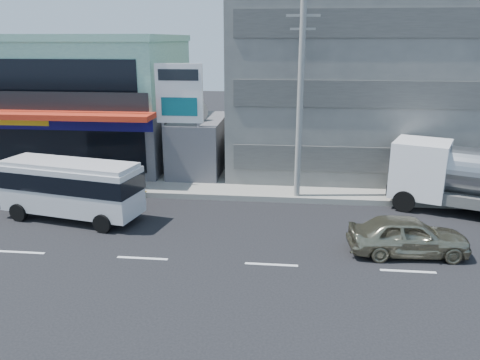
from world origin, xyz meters
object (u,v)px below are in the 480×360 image
Objects in this scene: minibus at (71,185)px; tanker_truck at (478,179)px; satellite_dish at (196,120)px; billboard at (179,100)px; sedan at (408,236)px; utility_pole_near at (300,102)px; concrete_building at (363,58)px; shop_building at (86,104)px; motorcycle_rider at (94,195)px.

minibus is 0.78× the size of tanker_truck.
billboard reaches higher than satellite_dish.
sedan is at bearing -8.64° from minibus.
billboard is at bearing 164.52° from utility_pole_near.
concrete_building is 14.87m from sedan.
minibus is 1.50× the size of sedan.
shop_building is at bearing 161.35° from tanker_truck.
billboard is 6.83m from motorcycle_rider.
satellite_dish is at bearing 58.30° from minibus.
satellite_dish is at bearing -20.21° from shop_building.
motorcycle_rider is at bearing -124.08° from satellite_dish.
tanker_truck reaches higher than minibus.
billboard is 13.87m from sedan.
shop_building reaches higher than minibus.
satellite_dish is 2.31m from billboard.
minibus is 3.04× the size of motorcycle_rider.
shop_building is at bearing 159.79° from satellite_dish.
shop_building is 5.47× the size of motorcycle_rider.
minibus is 1.69m from motorcycle_rider.
shop_building reaches higher than satellite_dish.
shop_building reaches higher than tanker_truck.
satellite_dish is 0.66× the size of motorcycle_rider.
concrete_building is at bearing 117.42° from tanker_truck.
satellite_dish is 8.75m from minibus.
motorcycle_rider is at bearing -166.99° from utility_pole_near.
motorcycle_rider is at bearing -144.70° from concrete_building.
concrete_building is 2.32× the size of billboard.
sedan is 6.51m from tanker_truck.
concrete_building is at bearing 28.92° from billboard.
sedan is 0.52× the size of tanker_truck.
concrete_building reaches higher than shop_building.
sedan is (0.26, -13.50, -6.22)m from concrete_building.
satellite_dish is at bearing -158.20° from concrete_building.
shop_building reaches higher than sedan.
motorcycle_rider is (-10.00, -2.31, -4.40)m from utility_pole_near.
motorcycle_rider is (-14.26, 3.59, -0.03)m from sedan.
utility_pole_near reaches higher than sedan.
satellite_dish is (-10.00, -4.00, -3.42)m from concrete_building.
satellite_dish is at bearing 149.04° from utility_pole_near.
shop_building is 1.80× the size of minibus.
utility_pole_near is at bearing 13.01° from motorcycle_rider.
motorcycle_rider is (-3.50, -4.11, -4.18)m from billboard.
minibus is at bearing -121.70° from satellite_dish.
shop_building is 0.77× the size of concrete_building.
utility_pole_near is 1.14× the size of tanker_truck.
motorcycle_rider is (-4.00, -5.91, -2.83)m from satellite_dish.
satellite_dish is 0.33× the size of sedan.
tanker_truck is (14.98, -2.85, -3.13)m from billboard.
satellite_dish is 7.17m from utility_pole_near.
billboard reaches higher than minibus.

